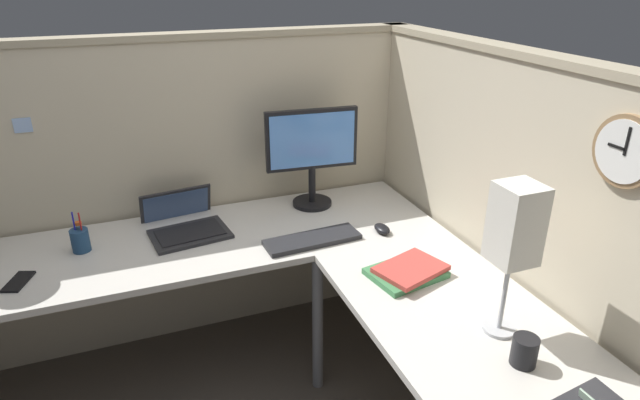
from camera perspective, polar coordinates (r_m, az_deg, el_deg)
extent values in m
cube|color=beige|center=(2.80, -15.62, 0.15)|extent=(2.57, 0.10, 1.55)
cube|color=tan|center=(2.60, -17.59, 16.29)|extent=(2.57, 0.12, 0.03)
cube|color=beige|center=(2.29, 20.64, -6.06)|extent=(0.10, 2.37, 1.55)
cube|color=tan|center=(2.04, 23.89, 13.59)|extent=(0.12, 2.37, 0.03)
cube|color=beige|center=(2.47, -14.63, -4.65)|extent=(2.35, 0.66, 0.03)
cube|color=beige|center=(1.89, 17.64, -14.84)|extent=(0.66, 1.49, 0.03)
cylinder|color=slate|center=(2.50, -0.25, -13.24)|extent=(0.05, 0.05, 0.70)
cylinder|color=black|center=(2.74, -0.85, -0.29)|extent=(0.20, 0.20, 0.02)
cylinder|color=black|center=(2.70, -0.86, 1.65)|extent=(0.04, 0.04, 0.20)
cube|color=black|center=(2.62, -0.89, 6.52)|extent=(0.46, 0.07, 0.30)
cube|color=#4C84D8|center=(2.60, -0.78, 6.40)|extent=(0.42, 0.04, 0.26)
cube|color=#232326|center=(2.50, -13.73, -3.57)|extent=(0.37, 0.28, 0.02)
cube|color=black|center=(2.49, -13.75, -3.37)|extent=(0.31, 0.22, 0.00)
cube|color=#232326|center=(2.68, -15.13, -0.90)|extent=(0.35, 0.11, 0.22)
cube|color=#384C72|center=(2.68, -15.09, -0.96)|extent=(0.31, 0.09, 0.18)
cube|color=#232326|center=(2.38, -0.83, -4.25)|extent=(0.44, 0.16, 0.02)
ellipsoid|color=black|center=(2.47, 6.66, -3.07)|extent=(0.06, 0.10, 0.03)
cylinder|color=navy|center=(2.51, -24.26, -3.96)|extent=(0.08, 0.08, 0.10)
cylinder|color=#1E1EB2|center=(2.49, -24.78, -2.59)|extent=(0.01, 0.02, 0.13)
cylinder|color=#B21E1E|center=(2.47, -24.20, -2.64)|extent=(0.01, 0.01, 0.13)
cylinder|color=#D8591E|center=(2.49, -24.45, -2.27)|extent=(0.03, 0.03, 0.01)
cube|color=black|center=(2.40, -29.56, -7.60)|extent=(0.11, 0.16, 0.01)
cube|color=#3F7F4C|center=(2.16, 9.16, -7.72)|extent=(0.31, 0.26, 0.02)
cube|color=#BF3F38|center=(2.15, 9.69, -7.26)|extent=(0.31, 0.26, 0.02)
cylinder|color=#B7BABF|center=(1.95, 18.57, -12.89)|extent=(0.11, 0.11, 0.01)
cylinder|color=#B7BABF|center=(1.87, 19.10, -9.58)|extent=(0.02, 0.02, 0.27)
cube|color=silver|center=(1.75, 20.23, -2.41)|extent=(0.13, 0.13, 0.26)
cylinder|color=black|center=(1.81, 21.03, -14.84)|extent=(0.08, 0.08, 0.10)
cylinder|color=olive|center=(1.80, 29.98, 4.54)|extent=(0.03, 0.22, 0.22)
cylinder|color=white|center=(1.78, 29.63, 4.50)|extent=(0.00, 0.19, 0.19)
cube|color=black|center=(1.79, 29.16, 5.00)|extent=(0.00, 0.06, 0.01)
cube|color=black|center=(1.77, 30.03, 5.45)|extent=(0.00, 0.01, 0.08)
cube|color=#99B7E5|center=(2.63, -29.22, 6.99)|extent=(0.07, 0.00, 0.06)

